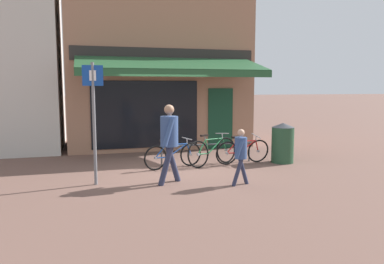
{
  "coord_description": "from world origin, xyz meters",
  "views": [
    {
      "loc": [
        -2.22,
        -9.45,
        2.17
      ],
      "look_at": [
        0.34,
        -0.68,
        1.05
      ],
      "focal_mm": 35.0,
      "sensor_mm": 36.0,
      "label": 1
    }
  ],
  "objects_px": {
    "bicycle_blue": "(173,155)",
    "parking_sign": "(94,111)",
    "bicycle_green": "(212,151)",
    "pedestrian_child": "(241,151)",
    "litter_bin": "(283,143)",
    "pedestrian_adult": "(169,135)",
    "bicycle_red": "(243,151)"
  },
  "relations": [
    {
      "from": "bicycle_red",
      "to": "pedestrian_child",
      "type": "bearing_deg",
      "value": -119.12
    },
    {
      "from": "bicycle_blue",
      "to": "parking_sign",
      "type": "relative_size",
      "value": 0.62
    },
    {
      "from": "bicycle_green",
      "to": "bicycle_blue",
      "type": "bearing_deg",
      "value": 158.87
    },
    {
      "from": "bicycle_green",
      "to": "pedestrian_adult",
      "type": "relative_size",
      "value": 0.94
    },
    {
      "from": "bicycle_red",
      "to": "litter_bin",
      "type": "bearing_deg",
      "value": -11.27
    },
    {
      "from": "bicycle_blue",
      "to": "parking_sign",
      "type": "xyz_separation_m",
      "value": [
        -2.04,
        -1.16,
        1.27
      ]
    },
    {
      "from": "litter_bin",
      "to": "parking_sign",
      "type": "bearing_deg",
      "value": -169.03
    },
    {
      "from": "bicycle_green",
      "to": "pedestrian_adult",
      "type": "height_order",
      "value": "pedestrian_adult"
    },
    {
      "from": "bicycle_green",
      "to": "pedestrian_child",
      "type": "height_order",
      "value": "pedestrian_child"
    },
    {
      "from": "bicycle_green",
      "to": "litter_bin",
      "type": "height_order",
      "value": "litter_bin"
    },
    {
      "from": "bicycle_red",
      "to": "parking_sign",
      "type": "xyz_separation_m",
      "value": [
        -4.04,
        -1.16,
        1.27
      ]
    },
    {
      "from": "bicycle_red",
      "to": "pedestrian_adult",
      "type": "height_order",
      "value": "pedestrian_adult"
    },
    {
      "from": "bicycle_red",
      "to": "bicycle_green",
      "type": "bearing_deg",
      "value": 172.77
    },
    {
      "from": "parking_sign",
      "to": "bicycle_blue",
      "type": "bearing_deg",
      "value": 29.55
    },
    {
      "from": "pedestrian_adult",
      "to": "litter_bin",
      "type": "bearing_deg",
      "value": 13.74
    },
    {
      "from": "bicycle_blue",
      "to": "bicycle_green",
      "type": "xyz_separation_m",
      "value": [
        1.12,
        0.05,
        0.04
      ]
    },
    {
      "from": "litter_bin",
      "to": "bicycle_green",
      "type": "bearing_deg",
      "value": 174.46
    },
    {
      "from": "bicycle_green",
      "to": "parking_sign",
      "type": "xyz_separation_m",
      "value": [
        -3.16,
        -1.21,
        1.23
      ]
    },
    {
      "from": "pedestrian_adult",
      "to": "bicycle_red",
      "type": "bearing_deg",
      "value": 24.74
    },
    {
      "from": "litter_bin",
      "to": "parking_sign",
      "type": "xyz_separation_m",
      "value": [
        -5.21,
        -1.01,
        1.06
      ]
    },
    {
      "from": "bicycle_green",
      "to": "pedestrian_child",
      "type": "bearing_deg",
      "value": -116.3
    },
    {
      "from": "bicycle_blue",
      "to": "pedestrian_adult",
      "type": "distance_m",
      "value": 1.73
    },
    {
      "from": "litter_bin",
      "to": "parking_sign",
      "type": "distance_m",
      "value": 5.41
    },
    {
      "from": "parking_sign",
      "to": "bicycle_red",
      "type": "bearing_deg",
      "value": 15.99
    },
    {
      "from": "pedestrian_child",
      "to": "bicycle_blue",
      "type": "bearing_deg",
      "value": 124.03
    },
    {
      "from": "pedestrian_adult",
      "to": "pedestrian_child",
      "type": "relative_size",
      "value": 1.42
    },
    {
      "from": "bicycle_red",
      "to": "pedestrian_adult",
      "type": "xyz_separation_m",
      "value": [
        -2.45,
        -1.5,
        0.72
      ]
    },
    {
      "from": "pedestrian_adult",
      "to": "bicycle_green",
      "type": "bearing_deg",
      "value": 37.97
    },
    {
      "from": "bicycle_blue",
      "to": "parking_sign",
      "type": "height_order",
      "value": "parking_sign"
    },
    {
      "from": "pedestrian_adult",
      "to": "parking_sign",
      "type": "distance_m",
      "value": 1.72
    },
    {
      "from": "bicycle_red",
      "to": "pedestrian_adult",
      "type": "distance_m",
      "value": 2.96
    },
    {
      "from": "bicycle_red",
      "to": "pedestrian_child",
      "type": "xyz_separation_m",
      "value": [
        -0.98,
        -2.09,
        0.4
      ]
    }
  ]
}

